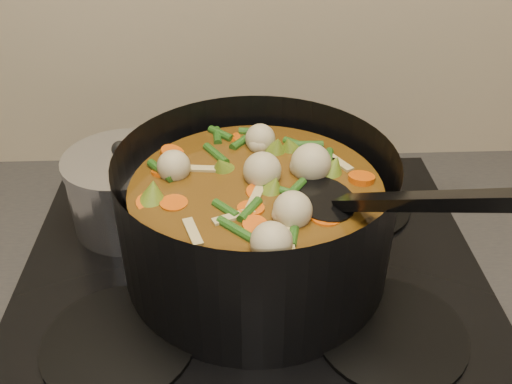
{
  "coord_description": "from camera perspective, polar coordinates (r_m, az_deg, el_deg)",
  "views": [
    {
      "loc": [
        -0.02,
        1.35,
        1.45
      ],
      "look_at": [
        0.01,
        1.93,
        1.05
      ],
      "focal_mm": 40.0,
      "sensor_mm": 36.0,
      "label": 1
    }
  ],
  "objects": [
    {
      "name": "stovetop",
      "position": [
        0.79,
        -0.39,
        -7.73
      ],
      "size": [
        0.62,
        0.54,
        0.03
      ],
      "color": "black",
      "rests_on": "counter"
    },
    {
      "name": "stockpot",
      "position": [
        0.73,
        0.06,
        -2.69
      ],
      "size": [
        0.46,
        0.46,
        0.26
      ],
      "rotation": [
        0.0,
        0.0,
        0.43
      ],
      "color": "black",
      "rests_on": "stovetop"
    },
    {
      "name": "saucepan",
      "position": [
        0.85,
        -12.82,
        0.19
      ],
      "size": [
        0.17,
        0.17,
        0.14
      ],
      "rotation": [
        0.0,
        0.0,
        -0.01
      ],
      "color": "silver",
      "rests_on": "stovetop"
    }
  ]
}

